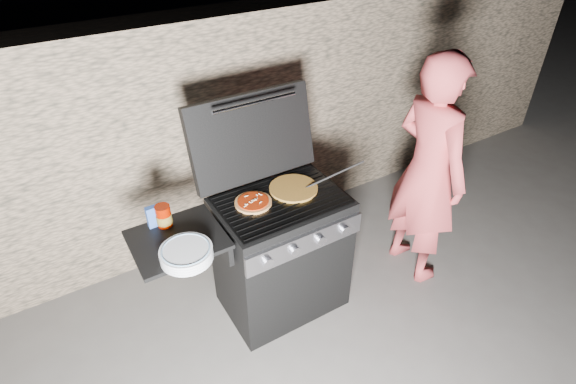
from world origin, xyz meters
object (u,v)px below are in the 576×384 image
gas_grill (249,268)px  sauce_jar (164,216)px  person (428,172)px  pizza_topped (253,202)px

gas_grill → sauce_jar: sauce_jar is taller
gas_grill → person: person is taller
person → sauce_jar: bearing=82.0°
sauce_jar → person: (1.76, -0.33, -0.11)m
pizza_topped → sauce_jar: bearing=170.2°
gas_grill → sauce_jar: (-0.44, 0.14, 0.51)m
sauce_jar → pizza_topped: bearing=-9.8°
sauce_jar → person: 1.79m
pizza_topped → person: 1.26m
gas_grill → person: size_ratio=0.78×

